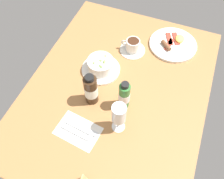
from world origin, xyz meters
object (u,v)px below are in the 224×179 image
(breakfast_plate, at_px, (173,44))
(coffee_cup, at_px, (133,46))
(cutlery_setting, at_px, (79,131))
(sauce_bottle_brown, at_px, (91,90))
(porridge_bowl, at_px, (101,66))
(wine_glass, at_px, (119,115))
(sauce_bottle_green, at_px, (124,96))

(breakfast_plate, bearing_deg, coffee_cup, -59.43)
(cutlery_setting, relative_size, sauce_bottle_brown, 1.13)
(porridge_bowl, height_order, wine_glass, wine_glass)
(wine_glass, distance_m, breakfast_plate, 0.58)
(sauce_bottle_green, distance_m, breakfast_plate, 0.47)
(coffee_cup, bearing_deg, sauce_bottle_green, 11.86)
(cutlery_setting, height_order, breakfast_plate, breakfast_plate)
(porridge_bowl, bearing_deg, cutlery_setting, 6.78)
(porridge_bowl, bearing_deg, sauce_bottle_brown, 9.48)
(coffee_cup, xyz_separation_m, wine_glass, (0.44, 0.09, 0.08))
(wine_glass, distance_m, sauce_bottle_brown, 0.18)
(porridge_bowl, distance_m, cutlery_setting, 0.34)
(porridge_bowl, height_order, breakfast_plate, porridge_bowl)
(cutlery_setting, distance_m, sauce_bottle_brown, 0.18)
(wine_glass, bearing_deg, sauce_bottle_brown, -117.82)
(porridge_bowl, relative_size, breakfast_plate, 0.76)
(sauce_bottle_brown, bearing_deg, breakfast_plate, 150.36)
(cutlery_setting, height_order, coffee_cup, coffee_cup)
(wine_glass, bearing_deg, cutlery_setting, -61.27)
(cutlery_setting, relative_size, sauce_bottle_green, 1.20)
(porridge_bowl, height_order, sauce_bottle_green, sauce_bottle_green)
(wine_glass, height_order, breakfast_plate, wine_glass)
(porridge_bowl, xyz_separation_m, wine_glass, (0.26, 0.19, 0.08))
(cutlery_setting, distance_m, coffee_cup, 0.53)
(porridge_bowl, bearing_deg, breakfast_plate, 135.15)
(porridge_bowl, bearing_deg, coffee_cup, 150.65)
(cutlery_setting, bearing_deg, sauce_bottle_brown, -176.06)
(cutlery_setting, distance_m, wine_glass, 0.20)
(cutlery_setting, height_order, sauce_bottle_green, sauce_bottle_green)
(porridge_bowl, relative_size, cutlery_setting, 0.97)
(coffee_cup, xyz_separation_m, sauce_bottle_green, (0.33, 0.07, 0.05))
(porridge_bowl, xyz_separation_m, sauce_bottle_green, (0.15, 0.17, 0.04))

